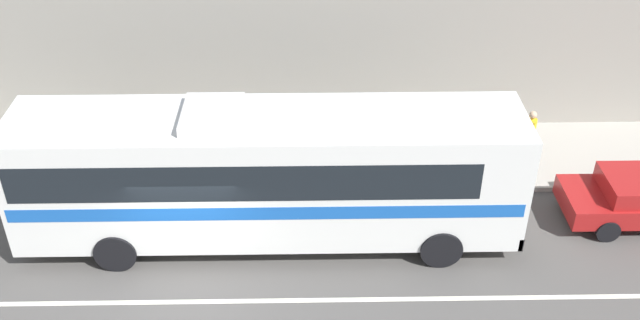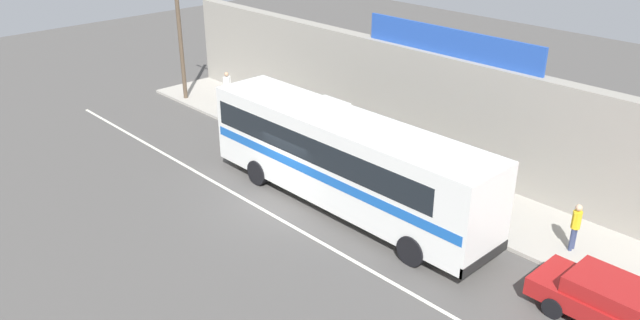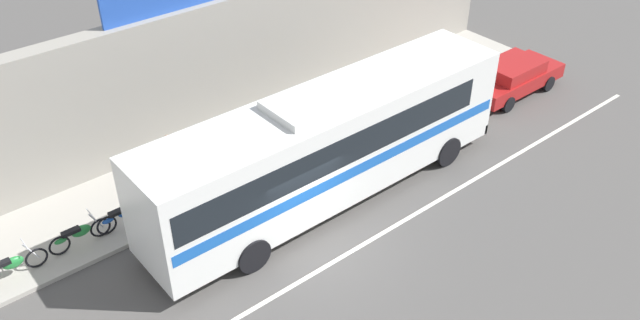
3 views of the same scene
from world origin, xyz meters
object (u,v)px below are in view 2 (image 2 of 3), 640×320
at_px(parked_car, 613,303).
at_px(pedestrian_far_left, 576,224).
at_px(pedestrian_by_curb, 346,129).
at_px(motorcycle_green, 296,134).
at_px(utility_pole, 180,32).
at_px(intercity_bus, 343,156).
at_px(pedestrian_near_shop, 227,85).
at_px(motorcycle_orange, 228,107).
at_px(motorcycle_black, 251,116).
at_px(motorcycle_purple, 277,126).

height_order(parked_car, pedestrian_far_left, pedestrian_far_left).
xyz_separation_m(pedestrian_far_left, pedestrian_by_curb, (-10.89, 0.46, 0.05)).
bearing_deg(motorcycle_green, pedestrian_by_curb, 26.15).
distance_m(pedestrian_far_left, pedestrian_by_curb, 10.90).
height_order(utility_pole, pedestrian_by_curb, utility_pole).
bearing_deg(intercity_bus, utility_pole, 170.80).
distance_m(motorcycle_green, pedestrian_near_shop, 6.75).
bearing_deg(utility_pole, motorcycle_orange, 1.50).
distance_m(motorcycle_orange, pedestrian_far_left, 18.19).
distance_m(motorcycle_black, pedestrian_by_curb, 5.65).
bearing_deg(motorcycle_purple, pedestrian_far_left, 2.35).
relative_size(motorcycle_green, motorcycle_orange, 0.96).
height_order(pedestrian_near_shop, pedestrian_by_curb, pedestrian_by_curb).
distance_m(parked_car, motorcycle_orange, 20.73).
bearing_deg(motorcycle_purple, utility_pole, -177.89).
relative_size(utility_pole, motorcycle_black, 3.68).
relative_size(pedestrian_near_shop, pedestrian_far_left, 1.02).
relative_size(motorcycle_black, motorcycle_orange, 1.01).
bearing_deg(pedestrian_far_left, pedestrian_near_shop, 179.00).
bearing_deg(motorcycle_black, motorcycle_green, 0.98).
bearing_deg(pedestrian_far_left, motorcycle_orange, -177.57).
bearing_deg(parked_car, motorcycle_black, 173.89).
xyz_separation_m(motorcycle_green, pedestrian_near_shop, (-6.66, 0.96, 0.57)).
xyz_separation_m(motorcycle_orange, pedestrian_by_curb, (7.28, 1.23, 0.60)).
height_order(pedestrian_near_shop, pedestrian_far_left, pedestrian_near_shop).
distance_m(pedestrian_near_shop, pedestrian_far_left, 19.74).
relative_size(parked_car, motorcycle_purple, 2.44).
bearing_deg(parked_car, pedestrian_near_shop, 172.21).
bearing_deg(intercity_bus, motorcycle_purple, 159.27).
bearing_deg(pedestrian_by_curb, pedestrian_near_shop, -179.27).
bearing_deg(utility_pole, intercity_bus, -9.20).
bearing_deg(motorcycle_orange, motorcycle_green, 1.73).
bearing_deg(motorcycle_green, motorcycle_orange, -178.27).
height_order(motorcycle_black, pedestrian_by_curb, pedestrian_by_curb).
relative_size(motorcycle_black, pedestrian_by_curb, 1.10).
relative_size(motorcycle_orange, pedestrian_far_left, 1.14).
xyz_separation_m(parked_car, utility_pole, (-24.50, 1.82, 3.09)).
distance_m(motorcycle_purple, pedestrian_by_curb, 3.77).
height_order(motorcycle_green, pedestrian_by_curb, pedestrian_by_curb).
distance_m(motorcycle_orange, pedestrian_near_shop, 2.01).
bearing_deg(utility_pole, motorcycle_purple, 2.11).
xyz_separation_m(parked_car, pedestrian_far_left, (-2.48, 2.69, 0.38)).
distance_m(intercity_bus, pedestrian_far_left, 8.23).
distance_m(intercity_bus, utility_pole, 14.80).
bearing_deg(motorcycle_black, parked_car, -6.11).
bearing_deg(utility_pole, pedestrian_far_left, 2.27).
bearing_deg(motorcycle_purple, pedestrian_near_shop, 169.92).
xyz_separation_m(utility_pole, pedestrian_by_curb, (11.14, 1.33, -2.66)).
bearing_deg(parked_car, motorcycle_orange, 174.68).
distance_m(motorcycle_black, motorcycle_purple, 1.94).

